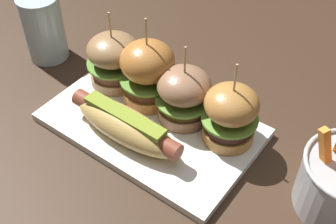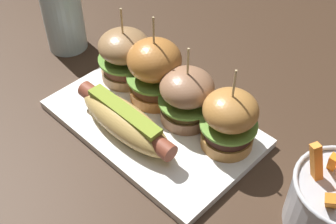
{
  "view_description": "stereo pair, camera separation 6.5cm",
  "coord_description": "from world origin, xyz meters",
  "px_view_note": "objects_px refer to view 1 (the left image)",
  "views": [
    {
      "loc": [
        0.31,
        -0.37,
        0.5
      ],
      "look_at": [
        0.03,
        0.0,
        0.05
      ],
      "focal_mm": 46.54,
      "sensor_mm": 36.0,
      "label": 1
    },
    {
      "loc": [
        0.36,
        -0.33,
        0.5
      ],
      "look_at": [
        0.03,
        0.0,
        0.05
      ],
      "focal_mm": 46.54,
      "sensor_mm": 36.0,
      "label": 2
    }
  ],
  "objects_px": {
    "hot_dog": "(125,125)",
    "slider_center_left": "(148,72)",
    "slider_far_right": "(230,114)",
    "slider_far_left": "(114,59)",
    "slider_center_right": "(184,95)",
    "platter_main": "(151,125)",
    "water_glass": "(43,28)"
  },
  "relations": [
    {
      "from": "hot_dog",
      "to": "slider_center_left",
      "type": "distance_m",
      "value": 0.1
    },
    {
      "from": "hot_dog",
      "to": "slider_far_right",
      "type": "distance_m",
      "value": 0.16
    },
    {
      "from": "slider_far_left",
      "to": "slider_center_right",
      "type": "xyz_separation_m",
      "value": [
        0.14,
        -0.0,
        -0.0
      ]
    },
    {
      "from": "platter_main",
      "to": "slider_center_left",
      "type": "bearing_deg",
      "value": 131.98
    },
    {
      "from": "water_glass",
      "to": "slider_far_right",
      "type": "bearing_deg",
      "value": 0.91
    },
    {
      "from": "slider_far_right",
      "to": "slider_far_left",
      "type": "bearing_deg",
      "value": -179.91
    },
    {
      "from": "slider_center_right",
      "to": "water_glass",
      "type": "relative_size",
      "value": 1.09
    },
    {
      "from": "hot_dog",
      "to": "water_glass",
      "type": "relative_size",
      "value": 1.6
    },
    {
      "from": "slider_center_left",
      "to": "slider_far_right",
      "type": "height_order",
      "value": "slider_center_left"
    },
    {
      "from": "hot_dog",
      "to": "slider_center_right",
      "type": "distance_m",
      "value": 0.1
    },
    {
      "from": "hot_dog",
      "to": "slider_center_left",
      "type": "height_order",
      "value": "slider_center_left"
    },
    {
      "from": "slider_far_left",
      "to": "platter_main",
      "type": "bearing_deg",
      "value": -20.86
    },
    {
      "from": "slider_center_right",
      "to": "slider_far_right",
      "type": "xyz_separation_m",
      "value": [
        0.08,
        0.0,
        0.0
      ]
    },
    {
      "from": "platter_main",
      "to": "hot_dog",
      "type": "distance_m",
      "value": 0.06
    },
    {
      "from": "hot_dog",
      "to": "slider_far_left",
      "type": "relative_size",
      "value": 1.44
    },
    {
      "from": "hot_dog",
      "to": "slider_far_left",
      "type": "height_order",
      "value": "slider_far_left"
    },
    {
      "from": "slider_far_left",
      "to": "slider_center_left",
      "type": "height_order",
      "value": "slider_center_left"
    },
    {
      "from": "slider_center_left",
      "to": "slider_far_right",
      "type": "bearing_deg",
      "value": 0.39
    },
    {
      "from": "slider_center_left",
      "to": "water_glass",
      "type": "xyz_separation_m",
      "value": [
        -0.24,
        -0.01,
        -0.01
      ]
    },
    {
      "from": "slider_center_right",
      "to": "slider_far_right",
      "type": "bearing_deg",
      "value": 1.68
    },
    {
      "from": "slider_far_right",
      "to": "hot_dog",
      "type": "bearing_deg",
      "value": -143.67
    },
    {
      "from": "slider_far_right",
      "to": "slider_center_left",
      "type": "bearing_deg",
      "value": -179.61
    },
    {
      "from": "hot_dog",
      "to": "slider_far_right",
      "type": "bearing_deg",
      "value": 36.33
    },
    {
      "from": "slider_far_left",
      "to": "slider_center_left",
      "type": "relative_size",
      "value": 0.89
    },
    {
      "from": "slider_far_left",
      "to": "slider_center_left",
      "type": "xyz_separation_m",
      "value": [
        0.07,
        -0.0,
        0.01
      ]
    },
    {
      "from": "platter_main",
      "to": "slider_far_left",
      "type": "bearing_deg",
      "value": 159.14
    },
    {
      "from": "slider_far_left",
      "to": "slider_far_right",
      "type": "distance_m",
      "value": 0.23
    },
    {
      "from": "slider_center_left",
      "to": "slider_center_right",
      "type": "distance_m",
      "value": 0.07
    },
    {
      "from": "slider_far_right",
      "to": "water_glass",
      "type": "relative_size",
      "value": 1.14
    },
    {
      "from": "slider_far_right",
      "to": "platter_main",
      "type": "bearing_deg",
      "value": -159.45
    },
    {
      "from": "slider_center_right",
      "to": "slider_far_right",
      "type": "distance_m",
      "value": 0.08
    },
    {
      "from": "platter_main",
      "to": "slider_far_right",
      "type": "distance_m",
      "value": 0.13
    }
  ]
}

